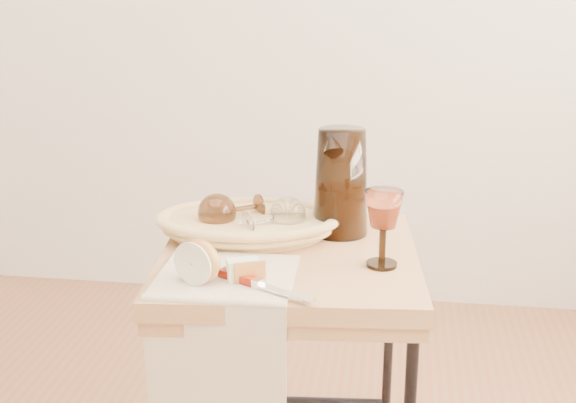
% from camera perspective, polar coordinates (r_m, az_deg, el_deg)
% --- Properties ---
extents(side_table, '(0.59, 0.59, 0.69)m').
position_cam_1_polar(side_table, '(1.81, 0.09, -14.05)').
color(side_table, brown).
rests_on(side_table, floor).
extents(tea_towel, '(0.27, 0.25, 0.01)m').
position_cam_1_polar(tea_towel, '(1.53, -4.57, -5.52)').
color(tea_towel, beige).
rests_on(tea_towel, side_table).
extents(bread_basket, '(0.40, 0.30, 0.05)m').
position_cam_1_polar(bread_basket, '(1.75, -2.94, -1.80)').
color(bread_basket, '#AF7A4B').
rests_on(bread_basket, side_table).
extents(goblet_lying_a, '(0.17, 0.15, 0.09)m').
position_cam_1_polar(goblet_lying_a, '(1.76, -3.91, -0.60)').
color(goblet_lying_a, brown).
rests_on(goblet_lying_a, bread_basket).
extents(goblet_lying_b, '(0.15, 0.15, 0.08)m').
position_cam_1_polar(goblet_lying_b, '(1.71, -1.29, -1.22)').
color(goblet_lying_b, white).
rests_on(goblet_lying_b, bread_basket).
extents(pitcher, '(0.24, 0.29, 0.28)m').
position_cam_1_polar(pitcher, '(1.74, 3.93, 1.45)').
color(pitcher, black).
rests_on(pitcher, side_table).
extents(wine_goblet, '(0.08, 0.08, 0.16)m').
position_cam_1_polar(wine_goblet, '(1.57, 7.03, -2.00)').
color(wine_goblet, white).
rests_on(wine_goblet, side_table).
extents(apple_half, '(0.10, 0.08, 0.09)m').
position_cam_1_polar(apple_half, '(1.49, -6.56, -4.33)').
color(apple_half, '#B02C24').
rests_on(apple_half, tea_towel).
extents(apple_wedge, '(0.07, 0.05, 0.04)m').
position_cam_1_polar(apple_wedge, '(1.50, -3.35, -5.02)').
color(apple_wedge, white).
rests_on(apple_wedge, tea_towel).
extents(table_knife, '(0.20, 0.12, 0.02)m').
position_cam_1_polar(table_knife, '(1.46, -1.98, -6.11)').
color(table_knife, silver).
rests_on(table_knife, tea_towel).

